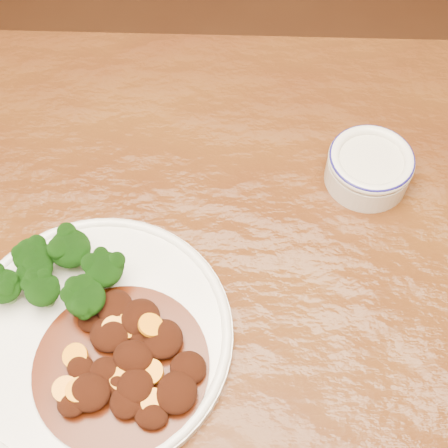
# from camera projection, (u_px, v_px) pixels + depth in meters

# --- Properties ---
(ground) EXTENTS (4.00, 4.00, 0.00)m
(ground) POSITION_uv_depth(u_px,v_px,m) (207.00, 447.00, 1.36)
(ground) COLOR #462011
(ground) RESTS_ON ground
(dining_table) EXTENTS (1.61, 1.10, 0.75)m
(dining_table) POSITION_uv_depth(u_px,v_px,m) (194.00, 324.00, 0.80)
(dining_table) COLOR #512C0E
(dining_table) RESTS_ON ground
(dinner_plate) EXTENTS (0.31, 0.31, 0.02)m
(dinner_plate) POSITION_uv_depth(u_px,v_px,m) (95.00, 336.00, 0.69)
(dinner_plate) COLOR white
(dinner_plate) RESTS_ON dining_table
(broccoli_florets) EXTENTS (0.15, 0.10, 0.05)m
(broccoli_florets) POSITION_uv_depth(u_px,v_px,m) (57.00, 273.00, 0.69)
(broccoli_florets) COLOR #689C50
(broccoli_florets) RESTS_ON dinner_plate
(mince_stew) EXTENTS (0.19, 0.19, 0.04)m
(mince_stew) POSITION_uv_depth(u_px,v_px,m) (129.00, 361.00, 0.66)
(mince_stew) COLOR #4D1708
(mince_stew) RESTS_ON dinner_plate
(dip_bowl) EXTENTS (0.11, 0.11, 0.05)m
(dip_bowl) POSITION_uv_depth(u_px,v_px,m) (369.00, 167.00, 0.80)
(dip_bowl) COLOR silver
(dip_bowl) RESTS_ON dining_table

